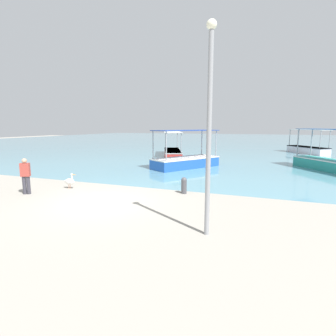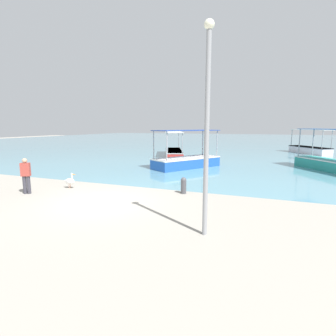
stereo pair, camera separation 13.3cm
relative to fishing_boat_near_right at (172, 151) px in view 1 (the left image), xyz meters
The scene contains 9 objects.
ground 17.63m from the fishing_boat_near_right, 80.58° to the right, with size 120.00×120.00×0.00m, color #9D968B.
harbor_water 30.76m from the fishing_boat_near_right, 84.62° to the left, with size 110.00×90.00×0.00m, color #5E93A4.
fishing_boat_near_right is the anchor object (origin of this frame).
fishing_boat_far_right 8.16m from the fishing_boat_near_right, 63.70° to the right, with size 4.56×5.59×2.84m.
fishing_boat_center 15.79m from the fishing_boat_near_right, 28.24° to the left, with size 4.17×5.20×2.73m.
pelican 15.88m from the fishing_boat_near_right, 90.08° to the right, with size 0.80×0.29×0.80m.
lamp_post 20.82m from the fishing_boat_near_right, 68.01° to the right, with size 0.28×0.28×5.93m.
mooring_bollard 15.90m from the fishing_boat_near_right, 68.86° to the right, with size 0.27×0.27×0.78m.
fisherman_standing 17.51m from the fishing_boat_near_right, 93.80° to the right, with size 0.46×0.39×1.69m.
Camera 1 is at (6.30, -9.03, 3.18)m, focal length 28.00 mm.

